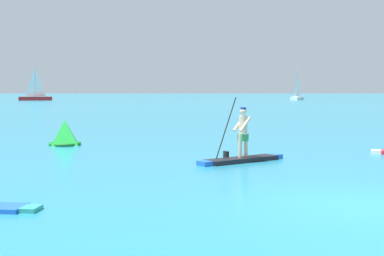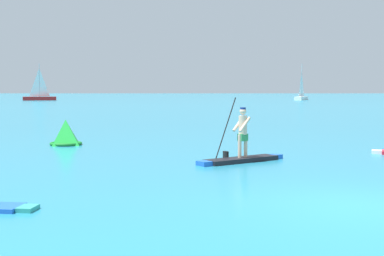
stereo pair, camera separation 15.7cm
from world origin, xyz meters
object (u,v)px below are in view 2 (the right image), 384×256
paddleboarder_mid_center (241,152)px  sailboat_right_horizon (301,96)px  race_marker_buoy (66,134)px  sailboat_left_horizon (40,96)px

paddleboarder_mid_center → sailboat_right_horizon: size_ratio=0.41×
race_marker_buoy → sailboat_right_horizon: (25.26, 82.50, 0.41)m
sailboat_left_horizon → paddleboarder_mid_center: bearing=95.0°
paddleboarder_mid_center → sailboat_left_horizon: 89.49m
paddleboarder_mid_center → sailboat_right_horizon: bearing=-137.8°
race_marker_buoy → sailboat_left_horizon: 82.63m
paddleboarder_mid_center → sailboat_right_horizon: (18.59, 87.51, 0.53)m
sailboat_left_horizon → race_marker_buoy: bearing=91.8°
paddleboarder_mid_center → race_marker_buoy: paddleboarder_mid_center is taller
paddleboarder_mid_center → sailboat_left_horizon: (-30.51, 84.13, 0.56)m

